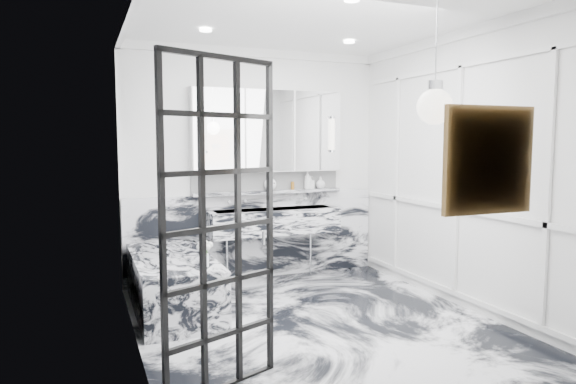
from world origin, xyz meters
name	(u,v)px	position (x,y,z in m)	size (l,w,h in m)	color
floor	(317,324)	(0.00, 0.00, 0.00)	(3.60, 3.60, 0.00)	white
ceiling	(318,15)	(0.00, 0.00, 2.80)	(3.60, 3.60, 0.00)	white
wall_back	(255,165)	(0.00, 1.80, 1.40)	(3.60, 3.60, 0.00)	white
wall_front	(450,192)	(0.00, -1.80, 1.40)	(3.60, 3.60, 0.00)	white
wall_left	(134,179)	(-1.60, 0.00, 1.40)	(3.60, 3.60, 0.00)	white
wall_right	(459,170)	(1.60, 0.00, 1.40)	(3.60, 3.60, 0.00)	white
marble_clad_back	(256,236)	(0.00, 1.78, 0.53)	(3.18, 0.05, 1.05)	white
marble_clad_left	(136,186)	(-1.59, 0.00, 1.34)	(0.02, 3.56, 2.68)	white
panel_molding	(457,180)	(1.58, 0.00, 1.30)	(0.03, 3.40, 2.30)	white
soap_bottle_a	(308,180)	(0.67, 1.71, 1.20)	(0.09, 0.09, 0.23)	#8C5919
soap_bottle_b	(311,183)	(0.71, 1.71, 1.17)	(0.07, 0.07, 0.16)	#4C4C51
soap_bottle_c	(320,183)	(0.85, 1.71, 1.17)	(0.12, 0.12, 0.15)	silver
face_pot	(270,184)	(0.16, 1.71, 1.17)	(0.15, 0.15, 0.15)	white
amber_bottle	(293,186)	(0.46, 1.71, 1.14)	(0.04, 0.04, 0.10)	#8C5919
flower_vase	(205,260)	(-0.97, 0.36, 0.61)	(0.08, 0.08, 0.12)	silver
crittall_door	(221,227)	(-1.13, -0.89, 1.12)	(0.88, 0.04, 2.24)	black
artwork	(489,160)	(0.32, -1.76, 1.58)	(0.56, 0.05, 0.56)	#B34912
pendant_light	(435,107)	(0.19, -1.40, 1.92)	(0.23, 0.23, 0.23)	white
trough_sink	(274,221)	(0.15, 1.55, 0.73)	(1.60, 0.45, 0.30)	silver
ledge	(269,192)	(0.15, 1.72, 1.07)	(1.90, 0.14, 0.04)	silver
subway_tile	(267,181)	(0.15, 1.78, 1.21)	(1.90, 0.03, 0.23)	white
mirror_cabinet	(268,131)	(0.15, 1.73, 1.82)	(1.90, 0.16, 1.00)	white
sconce_left	(204,134)	(-0.67, 1.63, 1.78)	(0.07, 0.07, 0.40)	white
sconce_right	(332,134)	(0.97, 1.63, 1.78)	(0.07, 0.07, 0.40)	white
bathtub	(173,283)	(-1.18, 0.90, 0.28)	(0.75, 1.65, 0.55)	silver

